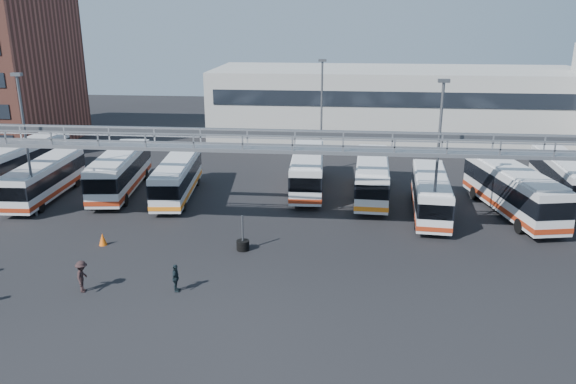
# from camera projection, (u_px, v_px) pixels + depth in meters

# --- Properties ---
(ground) EXTENTS (140.00, 140.00, 0.00)m
(ground) POSITION_uv_depth(u_px,v_px,m) (233.00, 273.00, 31.64)
(ground) COLOR black
(ground) RESTS_ON ground
(gantry) EXTENTS (51.40, 5.15, 7.10)m
(gantry) POSITION_uv_depth(u_px,v_px,m) (248.00, 154.00, 35.55)
(gantry) COLOR gray
(gantry) RESTS_ON ground
(warehouse) EXTENTS (42.00, 14.00, 8.00)m
(warehouse) POSITION_uv_depth(u_px,v_px,m) (396.00, 104.00, 65.34)
(warehouse) COLOR #9E9E99
(warehouse) RESTS_ON ground
(light_pole_left) EXTENTS (0.70, 0.35, 10.21)m
(light_pole_left) POSITION_uv_depth(u_px,v_px,m) (26.00, 138.00, 39.00)
(light_pole_left) COLOR #4C4F54
(light_pole_left) RESTS_ON ground
(light_pole_mid) EXTENTS (0.70, 0.35, 10.21)m
(light_pole_mid) POSITION_uv_depth(u_px,v_px,m) (438.00, 151.00, 35.42)
(light_pole_mid) COLOR #4C4F54
(light_pole_mid) RESTS_ON ground
(light_pole_back) EXTENTS (0.70, 0.35, 10.21)m
(light_pole_back) POSITION_uv_depth(u_px,v_px,m) (322.00, 110.00, 50.40)
(light_pole_back) COLOR #4C4F54
(light_pole_back) RESTS_ON ground
(bus_0) EXTENTS (3.27, 11.02, 3.30)m
(bus_0) POSITION_uv_depth(u_px,v_px,m) (25.00, 159.00, 49.36)
(bus_0) COLOR silver
(bus_0) RESTS_ON ground
(bus_1) EXTENTS (2.81, 10.19, 3.06)m
(bus_1) POSITION_uv_depth(u_px,v_px,m) (45.00, 178.00, 43.92)
(bus_1) COLOR silver
(bus_1) RESTS_ON ground
(bus_2) EXTENTS (3.90, 11.36, 3.38)m
(bus_2) POSITION_uv_depth(u_px,v_px,m) (120.00, 170.00, 45.52)
(bus_2) COLOR silver
(bus_2) RESTS_ON ground
(bus_3) EXTENTS (3.31, 10.29, 3.07)m
(bus_3) POSITION_uv_depth(u_px,v_px,m) (177.00, 177.00, 44.25)
(bus_3) COLOR silver
(bus_3) RESTS_ON ground
(bus_5) EXTENTS (2.84, 10.83, 3.27)m
(bus_5) POSITION_uv_depth(u_px,v_px,m) (308.00, 169.00, 45.98)
(bus_5) COLOR silver
(bus_5) RESTS_ON ground
(bus_6) EXTENTS (2.95, 10.75, 3.23)m
(bus_6) POSITION_uv_depth(u_px,v_px,m) (372.00, 176.00, 44.26)
(bus_6) COLOR silver
(bus_6) RESTS_ON ground
(bus_7) EXTENTS (3.07, 10.14, 3.03)m
(bus_7) POSITION_uv_depth(u_px,v_px,m) (430.00, 193.00, 40.37)
(bus_7) COLOR silver
(bus_7) RESTS_ON ground
(bus_8) EXTENTS (4.83, 11.68, 3.46)m
(bus_8) POSITION_uv_depth(u_px,v_px,m) (513.00, 189.00, 40.40)
(bus_8) COLOR silver
(bus_8) RESTS_ON ground
(bus_9) EXTENTS (2.96, 10.86, 3.27)m
(bus_9) POSITION_uv_depth(u_px,v_px,m) (564.00, 176.00, 44.05)
(bus_9) COLOR silver
(bus_9) RESTS_ON ground
(pedestrian_c) EXTENTS (0.85, 1.22, 1.74)m
(pedestrian_c) POSITION_uv_depth(u_px,v_px,m) (82.00, 276.00, 29.34)
(pedestrian_c) COLOR black
(pedestrian_c) RESTS_ON ground
(pedestrian_d) EXTENTS (0.41, 0.91, 1.52)m
(pedestrian_d) POSITION_uv_depth(u_px,v_px,m) (176.00, 278.00, 29.40)
(pedestrian_d) COLOR black
(pedestrian_d) RESTS_ON ground
(cone_right) EXTENTS (0.62, 0.62, 0.80)m
(cone_right) POSITION_uv_depth(u_px,v_px,m) (103.00, 239.00, 35.43)
(cone_right) COLOR #EE5E0D
(cone_right) RESTS_ON ground
(tire_stack) EXTENTS (0.79, 0.79, 2.27)m
(tire_stack) POSITION_uv_depth(u_px,v_px,m) (243.00, 244.00, 34.68)
(tire_stack) COLOR black
(tire_stack) RESTS_ON ground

